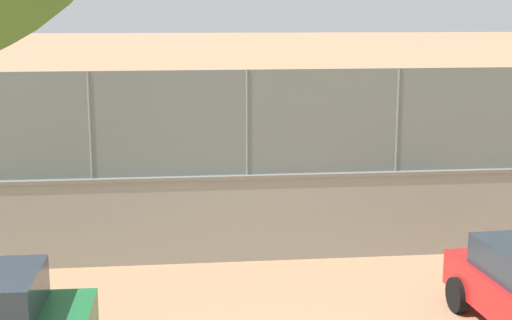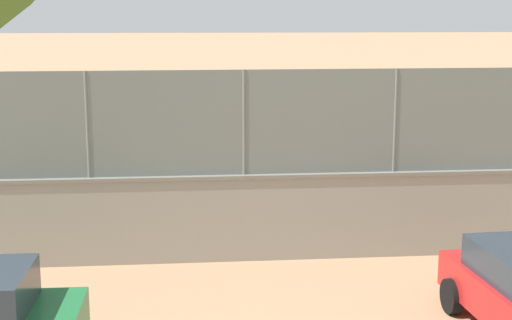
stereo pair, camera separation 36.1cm
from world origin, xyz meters
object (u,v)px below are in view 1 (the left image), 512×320
courtside_bench (85,228)px  player_crossing_court (141,142)px  player_foreground_swinging (409,190)px  sports_ball (172,183)px

courtside_bench → player_crossing_court: bearing=-95.5°
player_foreground_swinging → courtside_bench: player_foreground_swinging is taller
player_crossing_court → player_foreground_swinging: 9.38m
player_crossing_court → courtside_bench: player_crossing_court is taller
sports_ball → courtside_bench: courtside_bench is taller
player_crossing_court → sports_ball: player_crossing_court is taller
courtside_bench → sports_ball: bearing=-106.0°
player_foreground_swinging → player_crossing_court: bearing=-42.7°
player_foreground_swinging → sports_ball: (5.90, -4.76, -0.82)m
player_crossing_court → player_foreground_swinging: size_ratio=1.15×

